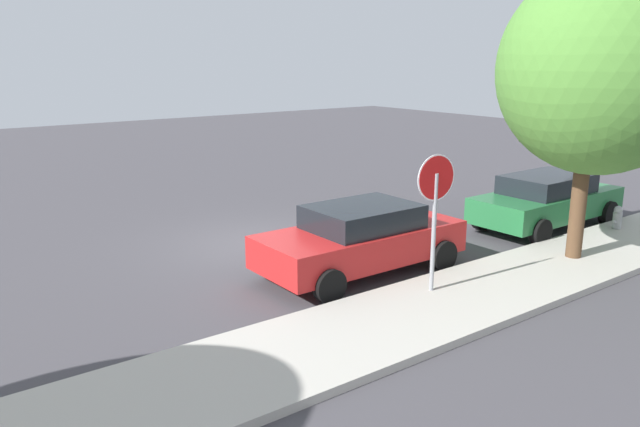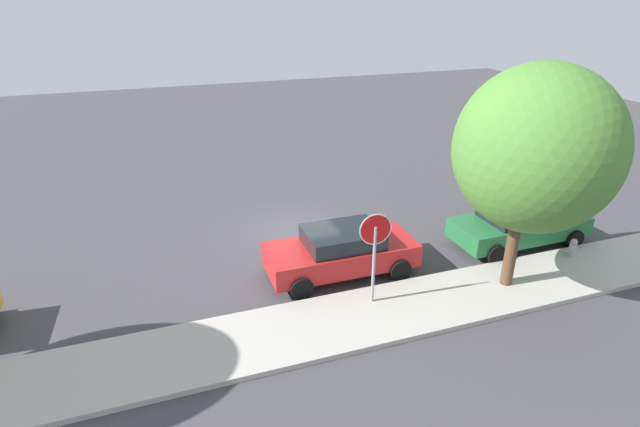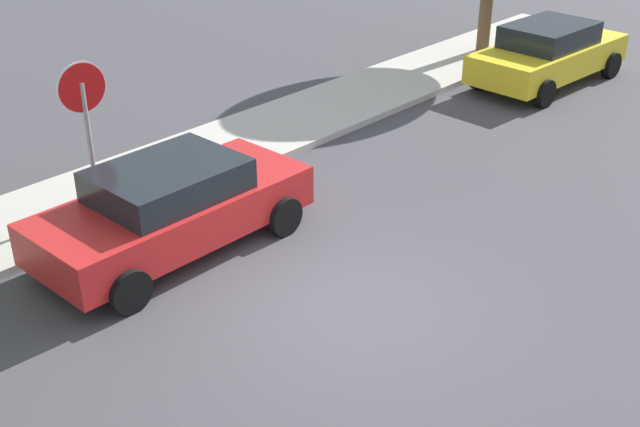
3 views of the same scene
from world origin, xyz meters
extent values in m
plane|color=#423F44|center=(0.00, 0.00, 0.00)|extent=(60.00, 60.00, 0.00)
cube|color=#B2ADA3|center=(0.00, 5.27, 0.07)|extent=(32.00, 2.33, 0.14)
cylinder|color=gray|center=(-0.73, 4.75, 1.16)|extent=(0.08, 0.08, 2.32)
cylinder|color=white|center=(-0.73, 4.75, 2.24)|extent=(0.83, 0.10, 0.84)
cylinder|color=red|center=(-0.73, 4.75, 2.24)|extent=(0.78, 0.10, 0.78)
cube|color=red|center=(-0.55, 2.95, 0.63)|extent=(4.35, 1.81, 0.65)
cube|color=black|center=(-0.59, 2.95, 1.19)|extent=(2.15, 1.58, 0.47)
cylinder|color=black|center=(-2.03, 2.06, 0.32)|extent=(0.64, 0.22, 0.64)
cylinder|color=black|center=(-2.03, 3.85, 0.32)|extent=(0.64, 0.22, 0.64)
cylinder|color=black|center=(0.92, 2.05, 0.32)|extent=(0.64, 0.22, 0.64)
cylinder|color=black|center=(0.92, 3.84, 0.32)|extent=(0.64, 0.22, 0.64)
cube|color=#236B38|center=(-6.69, 3.14, 0.62)|extent=(4.45, 1.74, 0.63)
cube|color=black|center=(-6.61, 3.15, 1.16)|extent=(2.31, 1.52, 0.46)
cylinder|color=black|center=(-8.19, 2.28, 0.32)|extent=(0.64, 0.23, 0.64)
cylinder|color=black|center=(-8.20, 3.98, 0.32)|extent=(0.64, 0.23, 0.64)
cylinder|color=black|center=(-5.17, 2.30, 0.32)|extent=(0.64, 0.23, 0.64)
cylinder|color=black|center=(-5.19, 4.01, 0.32)|extent=(0.64, 0.23, 0.64)
cylinder|color=#513823|center=(-4.64, 5.20, 1.37)|extent=(0.32, 0.32, 2.74)
ellipsoid|color=#4C8433|center=(-4.74, 5.33, 4.06)|extent=(4.09, 4.09, 4.21)
cylinder|color=#A5A5A8|center=(-7.57, 4.57, 0.28)|extent=(0.22, 0.22, 0.55)
sphere|color=#A5A5A8|center=(-7.57, 4.57, 0.61)|extent=(0.21, 0.21, 0.21)
cylinder|color=#A5A5A8|center=(-7.42, 4.57, 0.33)|extent=(0.08, 0.09, 0.09)
camera|label=1|loc=(7.35, 12.17, 4.33)|focal=35.00mm
camera|label=2|loc=(4.21, 14.72, 7.70)|focal=28.00mm
camera|label=3|loc=(-7.00, -5.98, 6.26)|focal=45.00mm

